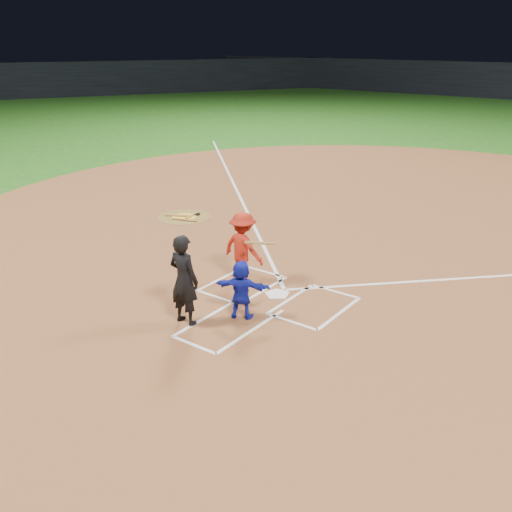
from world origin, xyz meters
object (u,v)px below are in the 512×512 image
Objects in this scene: on_deck_circle at (184,217)px; umpire at (184,280)px; home_plate at (277,294)px; batter_at_plate at (243,248)px; catcher at (241,290)px.

on_deck_circle is 0.90× the size of umpire.
batter_at_plate is (-1.07, 0.13, 0.85)m from home_plate.
catcher is at bearing 91.15° from home_plate.
home_plate reaches higher than on_deck_circle.
umpire reaches higher than on_deck_circle.
catcher is at bearing -37.61° from on_deck_circle.
home_plate is at bearing -111.24° from catcher.
home_plate is at bearing -7.10° from batter_at_plate.
home_plate is 6.51m from on_deck_circle.
home_plate is 0.35× the size of on_deck_circle.
catcher is 1.86m from batter_at_plate.
umpire is at bearing 71.23° from home_plate.
batter_at_plate reaches higher than on_deck_circle.
on_deck_circle is at bearing 147.66° from batter_at_plate.
home_plate is 1.49m from catcher.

